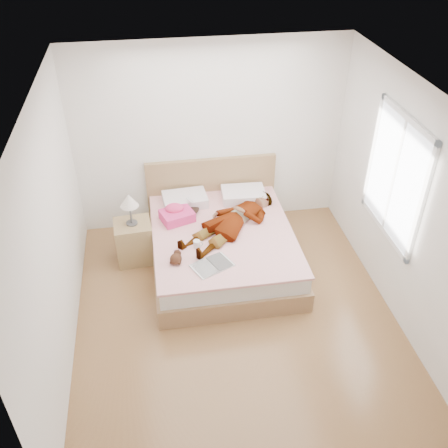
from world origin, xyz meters
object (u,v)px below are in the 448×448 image
object	(u,v)px
towel	(176,214)
coffee_mug	(197,244)
phone	(189,200)
woman	(233,218)
plush_toy	(176,258)
bed	(222,243)
magazine	(212,265)
nightstand	(134,239)

from	to	relation	value
towel	coffee_mug	bearing A→B (deg)	-72.76
phone	coffee_mug	distance (m)	0.79
woman	plush_toy	bearing A→B (deg)	-91.73
bed	coffee_mug	size ratio (longest dim) A/B	17.06
magazine	nightstand	xyz separation A→B (m)	(-0.89, 0.91, -0.19)
coffee_mug	plush_toy	xyz separation A→B (m)	(-0.27, -0.24, 0.01)
phone	magazine	world-z (taller)	phone
towel	nightstand	size ratio (longest dim) A/B	0.48
bed	plush_toy	world-z (taller)	bed
phone	coffee_mug	world-z (taller)	phone
phone	bed	bearing A→B (deg)	-92.31
coffee_mug	plush_toy	bearing A→B (deg)	-138.11
magazine	plush_toy	world-z (taller)	plush_toy
magazine	nightstand	world-z (taller)	nightstand
phone	magazine	distance (m)	1.18
plush_toy	nightstand	xyz separation A→B (m)	(-0.49, 0.77, -0.24)
bed	plush_toy	xyz separation A→B (m)	(-0.62, -0.58, 0.30)
phone	plush_toy	world-z (taller)	phone
towel	nightstand	xyz separation A→B (m)	(-0.57, -0.08, -0.26)
coffee_mug	phone	bearing A→B (deg)	90.18
woman	towel	bearing A→B (deg)	-149.70
phone	nightstand	world-z (taller)	nightstand
phone	plush_toy	size ratio (longest dim) A/B	0.40
magazine	bed	bearing A→B (deg)	72.63
bed	nightstand	world-z (taller)	bed
bed	plush_toy	distance (m)	0.90
phone	towel	distance (m)	0.27
woman	plush_toy	world-z (taller)	woman
bed	nightstand	distance (m)	1.13
woman	phone	xyz separation A→B (m)	(-0.50, 0.40, 0.06)
nightstand	magazine	bearing A→B (deg)	-45.60
towel	magazine	size ratio (longest dim) A/B	0.90
magazine	plush_toy	distance (m)	0.42
phone	nightstand	size ratio (longest dim) A/B	0.09
towel	nightstand	world-z (taller)	nightstand
bed	magazine	xyz separation A→B (m)	(-0.22, -0.71, 0.24)
magazine	woman	bearing A→B (deg)	64.02
woman	phone	bearing A→B (deg)	-169.55
woman	nightstand	size ratio (longest dim) A/B	1.62
phone	bed	size ratio (longest dim) A/B	0.04
woman	nightstand	world-z (taller)	nightstand
phone	nightstand	distance (m)	0.87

